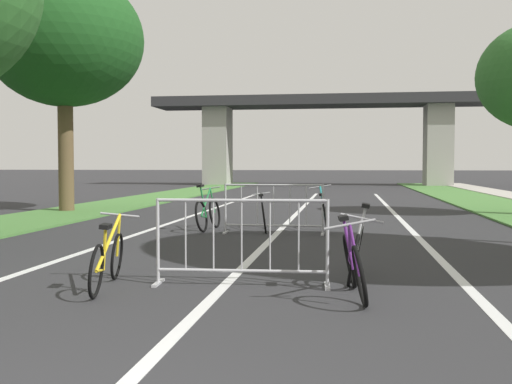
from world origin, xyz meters
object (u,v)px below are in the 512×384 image
tree_left_cypress_far (64,40)px  crowd_barrier_second (274,209)px  bicycle_purple_0 (354,265)px  bicycle_teal_5 (325,214)px  bicycle_black_2 (264,215)px  bicycle_silver_3 (356,251)px  bicycle_yellow_1 (108,259)px  bicycle_green_4 (208,213)px  crowd_barrier_nearest (242,243)px

tree_left_cypress_far → crowd_barrier_second: (6.98, -4.92, -4.70)m
bicycle_purple_0 → bicycle_teal_5: bicycle_teal_5 is taller
tree_left_cypress_far → crowd_barrier_second: size_ratio=3.44×
bicycle_purple_0 → bicycle_black_2: size_ratio=1.01×
bicycle_purple_0 → bicycle_silver_3: bearing=-98.2°
bicycle_purple_0 → bicycle_yellow_1: size_ratio=0.96×
crowd_barrier_second → bicycle_green_4: bearing=160.8°
crowd_barrier_second → bicycle_yellow_1: (-1.27, -5.85, -0.17)m
bicycle_green_4 → bicycle_black_2: bearing=6.7°
crowd_barrier_nearest → bicycle_black_2: crowd_barrier_nearest is taller
bicycle_purple_0 → bicycle_black_2: bicycle_purple_0 is taller
bicycle_silver_3 → bicycle_green_4: size_ratio=0.98×
bicycle_silver_3 → bicycle_green_4: bearing=-55.5°
crowd_barrier_second → bicycle_green_4: crowd_barrier_second is taller
bicycle_yellow_1 → bicycle_teal_5: 6.84m
bicycle_black_2 → bicycle_teal_5: bicycle_teal_5 is taller
bicycle_black_2 → bicycle_teal_5: size_ratio=0.94×
crowd_barrier_nearest → bicycle_teal_5: 6.09m
bicycle_teal_5 → bicycle_black_2: bearing=177.8°
crowd_barrier_nearest → bicycle_yellow_1: 1.59m
bicycle_green_4 → bicycle_silver_3: bearing=-54.5°
crowd_barrier_second → bicycle_purple_0: crowd_barrier_second is taller
bicycle_yellow_1 → tree_left_cypress_far: bearing=108.1°
bicycle_purple_0 → bicycle_teal_5: 6.50m
tree_left_cypress_far → bicycle_yellow_1: (5.71, -10.77, -4.87)m
crowd_barrier_second → bicycle_green_4: 1.63m
tree_left_cypress_far → bicycle_yellow_1: tree_left_cypress_far is taller
bicycle_purple_0 → crowd_barrier_nearest: bearing=-23.9°
crowd_barrier_nearest → tree_left_cypress_far: bearing=124.9°
bicycle_black_2 → bicycle_silver_3: bearing=-78.6°
bicycle_yellow_1 → bicycle_silver_3: 3.07m
crowd_barrier_nearest → crowd_barrier_second: (-0.26, 5.45, 0.00)m
bicycle_purple_0 → bicycle_silver_3: (0.05, 1.04, 0.01)m
tree_left_cypress_far → bicycle_black_2: size_ratio=4.53×
bicycle_black_2 → bicycle_silver_3: 5.75m
crowd_barrier_second → bicycle_silver_3: (1.63, -4.85, -0.15)m
bicycle_black_2 → bicycle_green_4: bearing=173.6°
bicycle_purple_0 → crowd_barrier_second: bearing=-80.5°
crowd_barrier_nearest → bicycle_silver_3: crowd_barrier_nearest is taller
tree_left_cypress_far → bicycle_black_2: bearing=-33.0°
crowd_barrier_second → bicycle_purple_0: bearing=-74.9°
bicycle_yellow_1 → bicycle_silver_3: size_ratio=1.03×
tree_left_cypress_far → bicycle_yellow_1: 13.13m
crowd_barrier_second → bicycle_purple_0: size_ratio=1.30×
bicycle_silver_3 → bicycle_purple_0: bearing=91.4°
bicycle_yellow_1 → bicycle_teal_5: size_ratio=0.99×
bicycle_green_4 → bicycle_yellow_1: bearing=-82.7°
bicycle_yellow_1 → bicycle_black_2: (0.98, 6.42, 0.00)m
tree_left_cypress_far → bicycle_green_4: tree_left_cypress_far is taller
crowd_barrier_second → bicycle_green_4: size_ratio=1.27×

